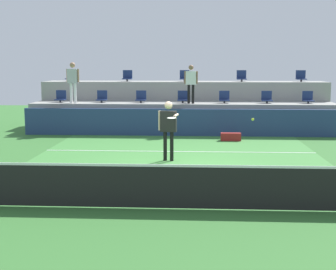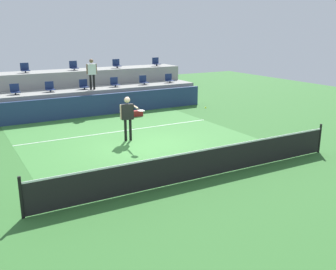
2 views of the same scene
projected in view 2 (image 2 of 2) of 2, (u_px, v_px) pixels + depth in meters
name	position (u px, v px, depth m)	size (l,w,h in m)	color
ground_plane	(144.00, 145.00, 15.15)	(40.00, 40.00, 0.00)	#336B2D
court_inner_paint	(133.00, 139.00, 15.99)	(9.00, 10.00, 0.01)	#3D7F38
court_service_line	(120.00, 131.00, 17.16)	(9.00, 0.06, 0.00)	white
tennis_net	(202.00, 163.00, 11.66)	(10.48, 0.08, 1.07)	black
sponsor_backboard	(93.00, 106.00, 20.03)	(13.00, 0.16, 1.10)	navy
seating_tier_lower	(85.00, 100.00, 21.10)	(13.00, 1.80, 1.25)	gray
seating_tier_upper	(75.00, 88.00, 22.49)	(13.00, 1.80, 2.10)	gray
stadium_chair_lower_left	(15.00, 90.00, 19.14)	(0.44, 0.40, 0.52)	#2D2D33
stadium_chair_lower_mid_left	(50.00, 88.00, 19.95)	(0.44, 0.40, 0.52)	#2D2D33
stadium_chair_lower_center	(84.00, 85.00, 20.81)	(0.44, 0.40, 0.52)	#2D2D33
stadium_chair_lower_mid_right	(115.00, 83.00, 21.66)	(0.44, 0.40, 0.52)	#2D2D33
stadium_chair_lower_right	(144.00, 81.00, 22.52)	(0.44, 0.40, 0.52)	#2D2D33
stadium_chair_lower_far_right	(169.00, 79.00, 23.34)	(0.44, 0.40, 0.52)	#2D2D33
stadium_chair_upper_left	(25.00, 69.00, 20.84)	(0.44, 0.40, 0.52)	#2D2D33
stadium_chair_upper_center	(74.00, 66.00, 22.11)	(0.44, 0.40, 0.52)	#2D2D33
stadium_chair_upper_right	(117.00, 64.00, 23.36)	(0.44, 0.40, 0.52)	#2D2D33
stadium_chair_upper_far_right	(156.00, 62.00, 24.65)	(0.44, 0.40, 0.52)	#2D2D33
tennis_player	(128.00, 114.00, 15.42)	(0.62, 1.28, 1.80)	black
spectator_in_white	(92.00, 71.00, 20.46)	(0.57, 0.23, 1.61)	black
tennis_ball	(206.00, 108.00, 14.55)	(0.07, 0.07, 0.07)	#CCE033
equipment_bag	(135.00, 114.00, 20.05)	(0.76, 0.28, 0.30)	maroon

